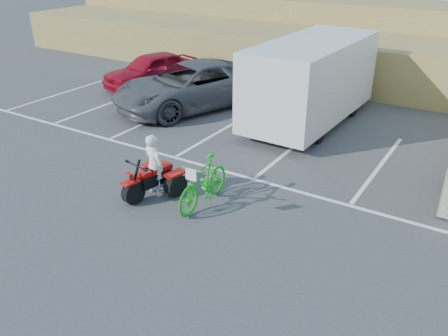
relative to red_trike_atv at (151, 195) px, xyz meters
The scene contains 11 objects.
ground 1.80m from the red_trike_atv, ahead, with size 100.00×100.00×0.00m, color #3D3D40.
parking_stripes 4.67m from the red_trike_atv, 55.44° to the left, with size 28.00×5.16×0.01m.
grass_embankment 15.43m from the red_trike_atv, 83.34° to the left, with size 40.00×8.50×3.10m.
red_trike_atv is the anchor object (origin of this frame).
rider 0.82m from the red_trike_atv, 78.93° to the left, with size 0.59×0.39×1.62m, color white.
green_dirt_bike 1.56m from the red_trike_atv, 13.70° to the left, with size 0.58×2.04×1.23m, color #14BF19.
grey_pickup 7.19m from the red_trike_atv, 116.99° to the left, with size 2.85×6.18×1.72m, color #424449.
red_car 10.11m from the red_trike_atv, 129.49° to the left, with size 1.77×4.39×1.49m, color maroon.
cargo_trailer 7.43m from the red_trike_atv, 79.90° to the left, with size 2.64×6.25×2.88m.
quad_atv_blue 7.29m from the red_trike_atv, 94.65° to the left, with size 0.96×1.28×0.84m, color navy, non-canonical shape.
quad_atv_green 8.26m from the red_trike_atv, 87.04° to the left, with size 1.01×1.35×0.88m, color #155C15, non-canonical shape.
Camera 1 is at (5.41, -7.78, 5.89)m, focal length 38.00 mm.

